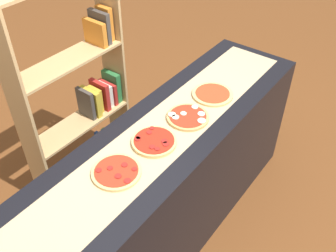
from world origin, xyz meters
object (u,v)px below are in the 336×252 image
(pizza_pepperoni_0, at_px, (116,171))
(bookshelf, at_px, (86,96))
(pizza_mozzarella_2, at_px, (188,117))
(pizza_pepperoni_1, at_px, (154,141))
(pizza_plain_3, at_px, (213,94))

(pizza_pepperoni_0, height_order, bookshelf, bookshelf)
(pizza_mozzarella_2, distance_m, bookshelf, 0.91)
(pizza_pepperoni_1, distance_m, pizza_mozzarella_2, 0.29)
(pizza_mozzarella_2, bearing_deg, pizza_plain_3, 1.44)
(pizza_pepperoni_0, bearing_deg, pizza_mozzarella_2, -4.21)
(pizza_pepperoni_0, height_order, pizza_pepperoni_1, pizza_pepperoni_1)
(pizza_mozzarella_2, bearing_deg, bookshelf, 90.55)
(pizza_pepperoni_0, distance_m, bookshelf, 1.04)
(pizza_pepperoni_0, distance_m, pizza_plain_3, 0.85)
(pizza_plain_3, bearing_deg, pizza_pepperoni_0, 177.67)
(pizza_plain_3, height_order, bookshelf, bookshelf)
(pizza_mozzarella_2, bearing_deg, pizza_pepperoni_0, 175.79)
(pizza_pepperoni_1, height_order, bookshelf, bookshelf)
(pizza_plain_3, relative_size, bookshelf, 0.16)
(pizza_plain_3, distance_m, bookshelf, 0.95)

